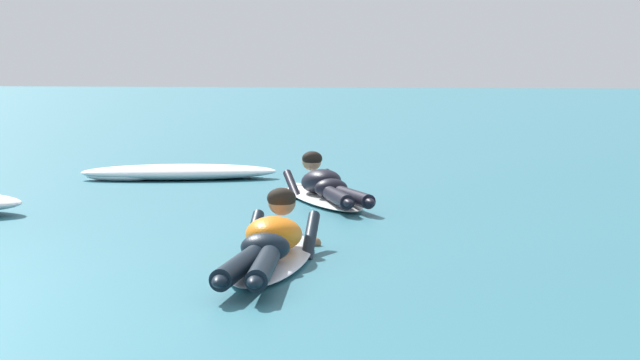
# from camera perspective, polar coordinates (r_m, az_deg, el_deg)

# --- Properties ---
(ground_plane) EXTENTS (120.00, 120.00, 0.00)m
(ground_plane) POSITION_cam_1_polar(r_m,az_deg,el_deg) (16.26, -6.08, 0.79)
(ground_plane) COLOR #2D6B7A
(surfer_near) EXTENTS (0.74, 2.73, 0.54)m
(surfer_near) POSITION_cam_1_polar(r_m,az_deg,el_deg) (7.94, -2.51, -3.35)
(surfer_near) COLOR silver
(surfer_near) RESTS_ON ground
(surfer_far) EXTENTS (1.53, 2.52, 0.53)m
(surfer_far) POSITION_cam_1_polar(r_m,az_deg,el_deg) (11.65, 0.23, -0.46)
(surfer_far) COLOR white
(surfer_far) RESTS_ON ground
(whitewater_front) EXTENTS (2.53, 1.40, 0.19)m
(whitewater_front) POSITION_cam_1_polar(r_m,az_deg,el_deg) (14.09, -7.13, 0.38)
(whitewater_front) COLOR white
(whitewater_front) RESTS_ON ground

